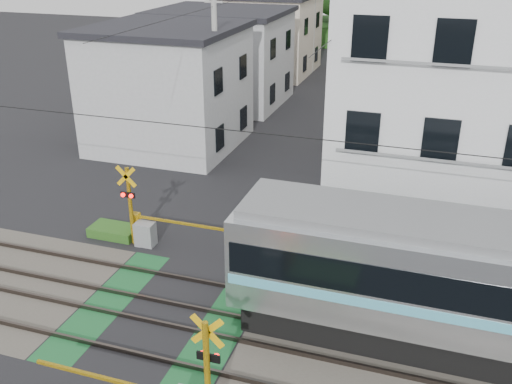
% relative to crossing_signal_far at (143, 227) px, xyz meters
% --- Properties ---
extents(ground, '(120.00, 120.00, 0.00)m').
position_rel_crossing_signal_far_xyz_m(ground, '(2.59, -3.65, -0.71)').
color(ground, black).
extents(track_bed, '(120.00, 120.00, 0.14)m').
position_rel_crossing_signal_far_xyz_m(track_bed, '(2.59, -3.65, -0.67)').
color(track_bed, '#47423A').
rests_on(track_bed, ground).
extents(crossing_signal_far, '(4.74, 0.65, 3.09)m').
position_rel_crossing_signal_far_xyz_m(crossing_signal_far, '(0.00, 0.00, 0.00)').
color(crossing_signal_far, yellow).
rests_on(crossing_signal_far, ground).
extents(apartment_block, '(10.20, 8.36, 9.30)m').
position_rel_crossing_signal_far_xyz_m(apartment_block, '(11.09, 5.84, 3.94)').
color(apartment_block, white).
rests_on(apartment_block, ground).
extents(houses_row, '(22.07, 31.35, 6.80)m').
position_rel_crossing_signal_far_xyz_m(houses_row, '(2.84, 22.27, 2.53)').
color(houses_row, '#B4B6BA').
rests_on(houses_row, ground).
extents(catenary, '(60.00, 5.04, 7.00)m').
position_rel_crossing_signal_far_xyz_m(catenary, '(8.59, -3.62, 2.98)').
color(catenary, '#2D2D33').
rests_on(catenary, ground).
extents(utility_poles, '(7.90, 42.00, 8.00)m').
position_rel_crossing_signal_far_xyz_m(utility_poles, '(1.53, 19.35, 3.37)').
color(utility_poles, '#A5A5A0').
rests_on(utility_poles, ground).
extents(pedestrian, '(0.65, 0.55, 1.51)m').
position_rel_crossing_signal_far_xyz_m(pedestrian, '(2.00, 25.28, 0.05)').
color(pedestrian, '#31343E').
rests_on(pedestrian, ground).
extents(weed_patches, '(10.25, 8.80, 0.40)m').
position_rel_crossing_signal_far_xyz_m(weed_patches, '(4.34, -3.74, -0.53)').
color(weed_patches, '#2D5E1E').
rests_on(weed_patches, ground).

